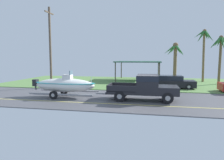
{
  "coord_description": "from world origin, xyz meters",
  "views": [
    {
      "loc": [
        0.9,
        -15.59,
        3.19
      ],
      "look_at": [
        -2.21,
        0.01,
        1.49
      ],
      "focal_mm": 32.71,
      "sensor_mm": 36.0,
      "label": 1
    }
  ],
  "objects_px": {
    "parked_sedan_far": "(171,82)",
    "utility_pole": "(50,47)",
    "boat_on_trailer": "(65,85)",
    "pickup_truck_towing": "(147,86)",
    "palm_tree_near_left": "(204,41)",
    "palm_tree_mid": "(175,54)",
    "carport_awning": "(138,62)",
    "palm_tree_near_right": "(221,46)"
  },
  "relations": [
    {
      "from": "pickup_truck_towing",
      "to": "palm_tree_near_right",
      "type": "height_order",
      "value": "palm_tree_near_right"
    },
    {
      "from": "palm_tree_near_left",
      "to": "palm_tree_mid",
      "type": "xyz_separation_m",
      "value": [
        -3.81,
        -1.86,
        -1.72
      ]
    },
    {
      "from": "palm_tree_near_right",
      "to": "parked_sedan_far",
      "type": "bearing_deg",
      "value": -143.67
    },
    {
      "from": "palm_tree_near_left",
      "to": "palm_tree_near_right",
      "type": "distance_m",
      "value": 2.99
    },
    {
      "from": "utility_pole",
      "to": "palm_tree_mid",
      "type": "bearing_deg",
      "value": 27.39
    },
    {
      "from": "carport_awning",
      "to": "palm_tree_mid",
      "type": "xyz_separation_m",
      "value": [
        4.79,
        -1.84,
        1.07
      ]
    },
    {
      "from": "palm_tree_mid",
      "to": "utility_pole",
      "type": "xyz_separation_m",
      "value": [
        -13.58,
        -7.04,
        0.71
      ]
    },
    {
      "from": "parked_sedan_far",
      "to": "palm_tree_mid",
      "type": "bearing_deg",
      "value": 80.5
    },
    {
      "from": "boat_on_trailer",
      "to": "carport_awning",
      "type": "height_order",
      "value": "carport_awning"
    },
    {
      "from": "carport_awning",
      "to": "utility_pole",
      "type": "height_order",
      "value": "utility_pole"
    },
    {
      "from": "palm_tree_mid",
      "to": "parked_sedan_far",
      "type": "bearing_deg",
      "value": -99.5
    },
    {
      "from": "boat_on_trailer",
      "to": "palm_tree_near_right",
      "type": "distance_m",
      "value": 19.04
    },
    {
      "from": "pickup_truck_towing",
      "to": "boat_on_trailer",
      "type": "relative_size",
      "value": 0.85
    },
    {
      "from": "palm_tree_near_left",
      "to": "palm_tree_near_right",
      "type": "height_order",
      "value": "palm_tree_near_left"
    },
    {
      "from": "palm_tree_near_left",
      "to": "utility_pole",
      "type": "bearing_deg",
      "value": -152.91
    },
    {
      "from": "palm_tree_near_left",
      "to": "palm_tree_near_right",
      "type": "xyz_separation_m",
      "value": [
        1.34,
        -2.56,
        -0.77
      ]
    },
    {
      "from": "boat_on_trailer",
      "to": "parked_sedan_far",
      "type": "height_order",
      "value": "boat_on_trailer"
    },
    {
      "from": "parked_sedan_far",
      "to": "carport_awning",
      "type": "height_order",
      "value": "carport_awning"
    },
    {
      "from": "palm_tree_near_left",
      "to": "utility_pole",
      "type": "distance_m",
      "value": 19.56
    },
    {
      "from": "boat_on_trailer",
      "to": "palm_tree_mid",
      "type": "height_order",
      "value": "palm_tree_mid"
    },
    {
      "from": "boat_on_trailer",
      "to": "carport_awning",
      "type": "distance_m",
      "value": 14.68
    },
    {
      "from": "pickup_truck_towing",
      "to": "utility_pole",
      "type": "height_order",
      "value": "utility_pole"
    },
    {
      "from": "boat_on_trailer",
      "to": "utility_pole",
      "type": "distance_m",
      "value": 6.97
    },
    {
      "from": "pickup_truck_towing",
      "to": "palm_tree_mid",
      "type": "xyz_separation_m",
      "value": [
        3.18,
        11.83,
        2.65
      ]
    },
    {
      "from": "carport_awning",
      "to": "palm_tree_near_left",
      "type": "height_order",
      "value": "palm_tree_near_left"
    },
    {
      "from": "pickup_truck_towing",
      "to": "palm_tree_near_left",
      "type": "xyz_separation_m",
      "value": [
        6.99,
        13.69,
        4.37
      ]
    },
    {
      "from": "pickup_truck_towing",
      "to": "boat_on_trailer",
      "type": "height_order",
      "value": "boat_on_trailer"
    },
    {
      "from": "pickup_truck_towing",
      "to": "utility_pole",
      "type": "distance_m",
      "value": 11.94
    },
    {
      "from": "palm_tree_near_right",
      "to": "utility_pole",
      "type": "xyz_separation_m",
      "value": [
        -18.73,
        -6.33,
        -0.23
      ]
    },
    {
      "from": "parked_sedan_far",
      "to": "utility_pole",
      "type": "distance_m",
      "value": 13.41
    },
    {
      "from": "boat_on_trailer",
      "to": "palm_tree_near_right",
      "type": "relative_size",
      "value": 1.08
    },
    {
      "from": "palm_tree_near_left",
      "to": "palm_tree_near_right",
      "type": "relative_size",
      "value": 1.19
    },
    {
      "from": "palm_tree_near_left",
      "to": "palm_tree_mid",
      "type": "relative_size",
      "value": 1.35
    },
    {
      "from": "parked_sedan_far",
      "to": "palm_tree_near_left",
      "type": "xyz_separation_m",
      "value": [
        4.67,
        6.98,
        4.76
      ]
    },
    {
      "from": "parked_sedan_far",
      "to": "pickup_truck_towing",
      "type": "bearing_deg",
      "value": -109.07
    },
    {
      "from": "pickup_truck_towing",
      "to": "utility_pole",
      "type": "bearing_deg",
      "value": 155.25
    },
    {
      "from": "utility_pole",
      "to": "pickup_truck_towing",
      "type": "bearing_deg",
      "value": -24.75
    },
    {
      "from": "pickup_truck_towing",
      "to": "palm_tree_near_right",
      "type": "xyz_separation_m",
      "value": [
        8.32,
        11.13,
        3.59
      ]
    },
    {
      "from": "parked_sedan_far",
      "to": "utility_pole",
      "type": "bearing_deg",
      "value": -171.43
    },
    {
      "from": "parked_sedan_far",
      "to": "palm_tree_mid",
      "type": "height_order",
      "value": "palm_tree_mid"
    },
    {
      "from": "palm_tree_mid",
      "to": "carport_awning",
      "type": "bearing_deg",
      "value": 158.93
    },
    {
      "from": "parked_sedan_far",
      "to": "palm_tree_mid",
      "type": "relative_size",
      "value": 0.91
    }
  ]
}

